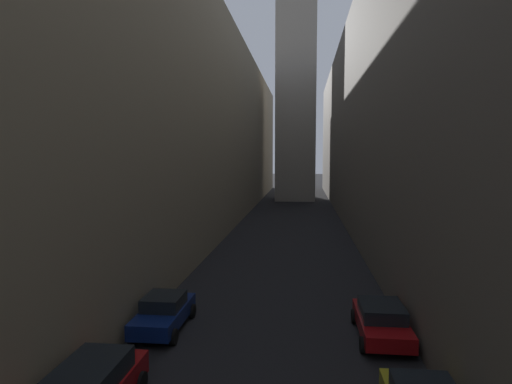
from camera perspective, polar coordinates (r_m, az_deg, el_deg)
name	(u,v)px	position (r m, az deg, el deg)	size (l,w,h in m)	color
ground_plane	(289,232)	(41.41, 4.36, -5.21)	(264.00, 264.00, 0.00)	black
building_block_left	(171,126)	(44.86, -11.10, 8.43)	(12.94, 108.00, 20.20)	gray
building_block_right	(415,121)	(44.13, 20.09, 8.77)	(12.40, 108.00, 20.93)	#60594F
clock_tower	(297,9)	(74.50, 5.34, 22.75)	(6.92, 6.92, 58.08)	#9E9384
parked_car_left_far	(164,312)	(19.05, -11.97, -15.12)	(1.88, 4.09, 1.44)	navy
parked_car_right_far	(381,320)	(18.53, 16.10, -15.82)	(2.00, 4.22, 1.37)	maroon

